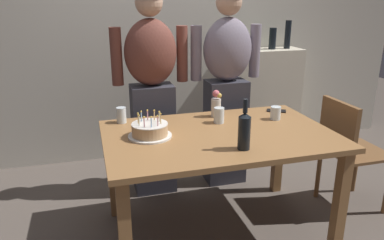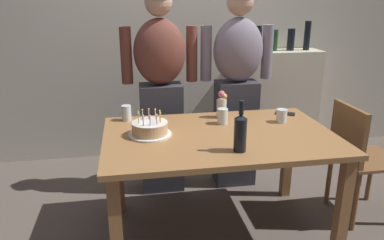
% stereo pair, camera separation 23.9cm
% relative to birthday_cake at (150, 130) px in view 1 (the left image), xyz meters
% --- Properties ---
extents(ground_plane, '(10.00, 10.00, 0.00)m').
position_rel_birthday_cake_xyz_m(ground_plane, '(0.45, -0.06, -0.78)').
color(ground_plane, '#564C44').
extents(back_wall, '(5.20, 0.10, 2.60)m').
position_rel_birthday_cake_xyz_m(back_wall, '(0.45, 1.49, 0.52)').
color(back_wall, beige).
rests_on(back_wall, ground_plane).
extents(dining_table, '(1.50, 0.96, 0.74)m').
position_rel_birthday_cake_xyz_m(dining_table, '(0.45, -0.06, -0.14)').
color(dining_table, olive).
rests_on(dining_table, ground_plane).
extents(birthday_cake, '(0.28, 0.28, 0.16)m').
position_rel_birthday_cake_xyz_m(birthday_cake, '(0.00, 0.00, 0.00)').
color(birthday_cake, white).
rests_on(birthday_cake, dining_table).
extents(water_glass_near, '(0.07, 0.07, 0.10)m').
position_rel_birthday_cake_xyz_m(water_glass_near, '(0.94, 0.10, 0.00)').
color(water_glass_near, silver).
rests_on(water_glass_near, dining_table).
extents(water_glass_far, '(0.07, 0.07, 0.11)m').
position_rel_birthday_cake_xyz_m(water_glass_far, '(-0.15, 0.33, 0.01)').
color(water_glass_far, silver).
rests_on(water_glass_far, dining_table).
extents(water_glass_side, '(0.07, 0.07, 0.11)m').
position_rel_birthday_cake_xyz_m(water_glass_side, '(0.52, 0.14, 0.01)').
color(water_glass_side, silver).
rests_on(water_glass_side, dining_table).
extents(wine_bottle, '(0.07, 0.07, 0.30)m').
position_rel_birthday_cake_xyz_m(wine_bottle, '(0.50, -0.35, 0.08)').
color(wine_bottle, black).
rests_on(wine_bottle, dining_table).
extents(cell_phone, '(0.16, 0.13, 0.01)m').
position_rel_birthday_cake_xyz_m(cell_phone, '(1.05, 0.28, -0.04)').
color(cell_phone, black).
rests_on(cell_phone, dining_table).
extents(flower_vase, '(0.07, 0.07, 0.20)m').
position_rel_birthday_cake_xyz_m(flower_vase, '(0.55, 0.29, 0.05)').
color(flower_vase, silver).
rests_on(flower_vase, dining_table).
extents(person_man_bearded, '(0.61, 0.27, 1.66)m').
position_rel_birthday_cake_xyz_m(person_man_bearded, '(0.13, 0.66, 0.09)').
color(person_man_bearded, '#33333D').
rests_on(person_man_bearded, ground_plane).
extents(person_woman_cardigan, '(0.61, 0.27, 1.66)m').
position_rel_birthday_cake_xyz_m(person_woman_cardigan, '(0.77, 0.66, 0.09)').
color(person_woman_cardigan, '#33333D').
rests_on(person_woman_cardigan, ground_plane).
extents(dining_chair, '(0.42, 0.42, 0.87)m').
position_rel_birthday_cake_xyz_m(dining_chair, '(1.49, -0.03, -0.27)').
color(dining_chair, brown).
rests_on(dining_chair, ground_plane).
extents(shelf_cabinet, '(0.80, 0.30, 1.36)m').
position_rel_birthday_cake_xyz_m(shelf_cabinet, '(1.41, 1.27, -0.23)').
color(shelf_cabinet, beige).
rests_on(shelf_cabinet, ground_plane).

